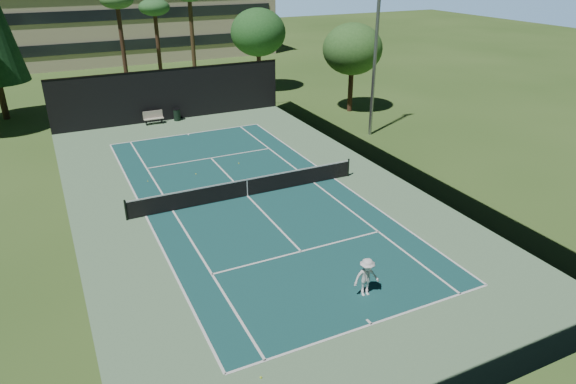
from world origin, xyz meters
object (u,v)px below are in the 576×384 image
object	(u,v)px
tennis_ball_b	(196,174)
trash_bin	(177,115)
tennis_net	(247,187)
park_bench	(153,117)
tennis_ball_a	(261,377)
player	(367,277)
tennis_ball_d	(148,181)
tennis_ball_c	(239,163)

from	to	relation	value
tennis_ball_b	trash_bin	size ratio (longest dim) A/B	0.08
tennis_net	park_bench	world-z (taller)	tennis_net
tennis_net	tennis_ball_a	size ratio (longest dim) A/B	167.02
player	tennis_ball_d	distance (m)	15.58
tennis_ball_a	tennis_ball_d	distance (m)	16.87
player	trash_bin	bearing A→B (deg)	99.27
tennis_ball_a	tennis_ball_c	world-z (taller)	same
tennis_net	player	size ratio (longest dim) A/B	8.05
tennis_ball_b	tennis_net	bearing A→B (deg)	-68.47
player	trash_bin	distance (m)	25.87
tennis_net	player	distance (m)	10.32
player	tennis_ball_b	distance (m)	14.70
tennis_ball_a	tennis_ball_d	bearing A→B (deg)	89.79
park_bench	trash_bin	world-z (taller)	park_bench
tennis_net	player	bearing A→B (deg)	-85.59
trash_bin	tennis_ball_b	bearing A→B (deg)	-99.29
tennis_net	park_bench	bearing A→B (deg)	96.15
tennis_ball_c	park_bench	size ratio (longest dim) A/B	0.05
tennis_ball_c	tennis_ball_a	bearing A→B (deg)	-108.65
tennis_ball_c	park_bench	bearing A→B (deg)	105.22
park_bench	trash_bin	xyz separation A→B (m)	(1.88, 0.10, -0.07)
tennis_ball_b	tennis_ball_d	size ratio (longest dim) A/B	1.16
tennis_ball_a	tennis_ball_b	world-z (taller)	tennis_ball_a
tennis_ball_a	player	bearing A→B (deg)	22.68
tennis_net	player	world-z (taller)	player
tennis_ball_a	tennis_ball_b	size ratio (longest dim) A/B	1.05
trash_bin	park_bench	bearing A→B (deg)	-176.81
tennis_net	tennis_ball_c	distance (m)	4.88
tennis_ball_a	trash_bin	bearing A→B (deg)	80.41
player	park_bench	bearing A→B (deg)	103.43
tennis_net	tennis_ball_a	bearing A→B (deg)	-109.91
tennis_ball_c	trash_bin	bearing A→B (deg)	95.56
tennis_ball_d	park_bench	distance (m)	11.47
tennis_ball_d	trash_bin	bearing A→B (deg)	67.34
trash_bin	tennis_ball_a	bearing A→B (deg)	-99.59
tennis_ball_a	park_bench	xyz separation A→B (m)	(2.87, 27.98, 0.51)
tennis_net	tennis_ball_d	world-z (taller)	tennis_net
tennis_ball_b	park_bench	world-z (taller)	park_bench
tennis_net	tennis_ball_a	world-z (taller)	tennis_net
tennis_net	trash_bin	distance (m)	15.57
tennis_ball_a	tennis_ball_b	xyz separation A→B (m)	(2.88, 16.70, -0.00)
tennis_ball_b	park_bench	bearing A→B (deg)	90.07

